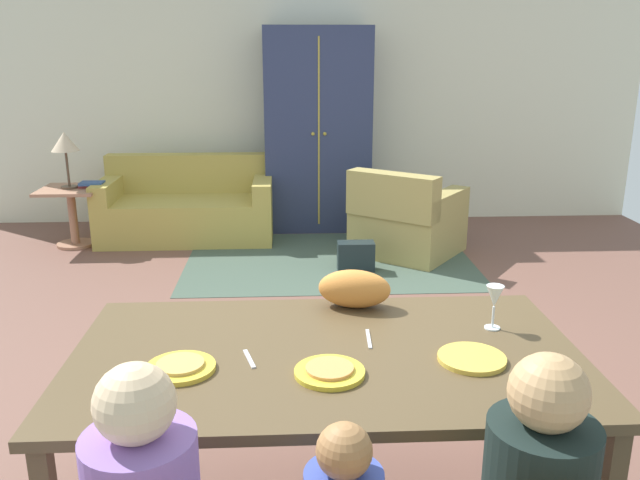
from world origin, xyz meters
The scene contains 21 objects.
ground_plane centered at (0.00, 0.49, -0.01)m, with size 7.46×6.18×0.02m, color brown.
back_wall centered at (0.00, 3.63, 1.35)m, with size 7.46×0.10×2.70m, color beige.
dining_table centered at (-0.06, -1.39, 0.70)m, with size 1.92×1.09×0.76m.
plate_near_man centered at (-0.59, -1.51, 0.77)m, with size 0.25×0.25×0.02m, color gold.
pizza_near_man centered at (-0.59, -1.51, 0.78)m, with size 0.17×0.17×0.01m, color tan.
plate_near_child centered at (-0.06, -1.57, 0.77)m, with size 0.25×0.25×0.02m, color yellow.
pizza_near_child centered at (-0.06, -1.57, 0.78)m, with size 0.17×0.17×0.01m, color #DC944E.
plate_near_woman centered at (0.47, -1.49, 0.77)m, with size 0.25×0.25×0.02m, color gold.
wine_glass centered at (0.63, -1.21, 0.89)m, with size 0.07×0.07×0.19m.
fork centered at (-0.35, -1.44, 0.76)m, with size 0.02×0.15×0.01m, color silver.
knife centered at (0.11, -1.29, 0.76)m, with size 0.01×0.17×0.01m, color silver.
cat centered at (0.09, -0.95, 0.84)m, with size 0.32×0.16×0.17m, color orange.
area_rug centered at (0.17, 2.04, 0.00)m, with size 2.60×1.80×0.01m, color #405245.
couch centered at (-1.22, 2.90, 0.30)m, with size 1.73×0.86×0.82m.
armchair centered at (0.90, 2.20, 0.32)m, with size 1.20×1.20×0.82m.
armoire centered at (0.12, 3.24, 1.05)m, with size 1.10×0.59×2.10m.
side_table centered at (-2.31, 2.64, 0.38)m, with size 0.56×0.56×0.58m.
table_lamp centered at (-2.31, 2.64, 1.01)m, with size 0.26×0.26×0.54m.
book_lower centered at (-2.11, 2.69, 0.59)m, with size 0.22×0.16×0.03m, color #9C3839.
book_upper centered at (-2.10, 2.66, 0.62)m, with size 0.22×0.16×0.03m, color #345187.
handbag centered at (0.39, 1.74, 0.13)m, with size 0.32×0.16×0.26m, color #1C282A.
Camera 1 is at (-0.20, -3.61, 1.85)m, focal length 36.30 mm.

